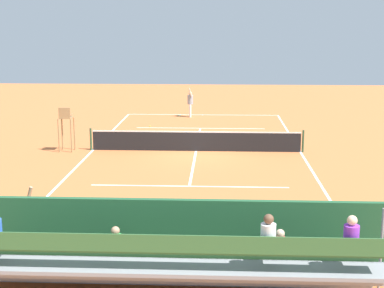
% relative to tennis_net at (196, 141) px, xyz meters
% --- Properties ---
extents(ground_plane, '(60.00, 60.00, 0.00)m').
position_rel_tennis_net_xyz_m(ground_plane, '(0.00, 0.00, -0.50)').
color(ground_plane, '#C66B38').
extents(court_line_markings, '(10.10, 22.20, 0.01)m').
position_rel_tennis_net_xyz_m(court_line_markings, '(0.00, -0.04, -0.50)').
color(court_line_markings, white).
rests_on(court_line_markings, ground).
extents(tennis_net, '(10.30, 0.10, 1.07)m').
position_rel_tennis_net_xyz_m(tennis_net, '(0.00, 0.00, 0.00)').
color(tennis_net, black).
rests_on(tennis_net, ground).
extents(backdrop_wall, '(18.00, 0.16, 2.00)m').
position_rel_tennis_net_xyz_m(backdrop_wall, '(0.00, 14.00, 0.50)').
color(backdrop_wall, '#235633').
rests_on(backdrop_wall, ground).
extents(bleacher_stand, '(9.06, 2.40, 2.48)m').
position_rel_tennis_net_xyz_m(bleacher_stand, '(-0.07, 15.37, 0.43)').
color(bleacher_stand, gray).
rests_on(bleacher_stand, ground).
extents(umpire_chair, '(0.67, 0.67, 2.14)m').
position_rel_tennis_net_xyz_m(umpire_chair, '(6.20, 0.32, 0.81)').
color(umpire_chair, '#A88456').
rests_on(umpire_chair, ground).
extents(courtside_bench, '(1.80, 0.40, 0.93)m').
position_rel_tennis_net_xyz_m(courtside_bench, '(-3.02, 13.27, 0.06)').
color(courtside_bench, '#9E754C').
rests_on(courtside_bench, ground).
extents(equipment_bag, '(0.90, 0.36, 0.36)m').
position_rel_tennis_net_xyz_m(equipment_bag, '(-1.05, 13.40, -0.32)').
color(equipment_bag, '#334C8C').
rests_on(equipment_bag, ground).
extents(tennis_player, '(0.38, 0.54, 1.93)m').
position_rel_tennis_net_xyz_m(tennis_player, '(0.80, -10.06, 0.51)').
color(tennis_player, white).
rests_on(tennis_player, ground).
extents(tennis_racket, '(0.39, 0.58, 0.03)m').
position_rel_tennis_net_xyz_m(tennis_racket, '(1.54, -10.61, -0.49)').
color(tennis_racket, black).
rests_on(tennis_racket, ground).
extents(tennis_ball_near, '(0.07, 0.07, 0.07)m').
position_rel_tennis_net_xyz_m(tennis_ball_near, '(3.01, -6.41, -0.47)').
color(tennis_ball_near, '#CCDB33').
rests_on(tennis_ball_near, ground).
extents(line_judge, '(0.38, 0.54, 1.93)m').
position_rel_tennis_net_xyz_m(line_judge, '(3.83, 13.07, 0.51)').
color(line_judge, '#232328').
rests_on(line_judge, ground).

